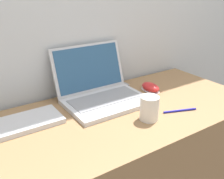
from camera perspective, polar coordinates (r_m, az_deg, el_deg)
name	(u,v)px	position (r m, az deg, el deg)	size (l,w,h in m)	color
desk	(120,175)	(1.35, 1.85, -18.12)	(1.28, 0.59, 0.70)	#936D47
laptop	(101,90)	(1.23, -2.47, -0.03)	(0.37, 0.34, 0.24)	silver
drink_cup	(149,108)	(1.07, 8.14, -3.97)	(0.08, 0.08, 0.10)	silver
computer_mouse	(150,87)	(1.36, 8.38, 0.45)	(0.07, 0.12, 0.04)	white
external_keyboard	(15,125)	(1.09, -20.43, -7.31)	(0.36, 0.16, 0.02)	silver
usb_stick	(125,84)	(1.43, 2.78, 1.25)	(0.02, 0.06, 0.01)	#99999E
pen	(180,111)	(1.18, 14.56, -4.45)	(0.15, 0.06, 0.01)	#191999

